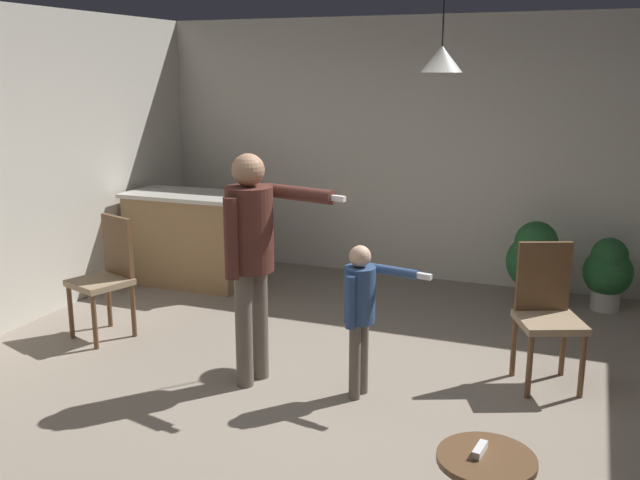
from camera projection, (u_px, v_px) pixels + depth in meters
The scene contains 11 objects.
ground at pixel (347, 410), 4.62m from camera, with size 7.68×7.68×0.00m, color gray.
wall_back at pixel (450, 152), 7.20m from camera, with size 6.40×0.10×2.70m, color silver.
kitchen_counter at pixel (189, 238), 7.26m from camera, with size 1.26×0.66×0.95m.
person_adult at pixel (252, 244), 4.81m from camera, with size 0.84×0.46×1.63m.
person_child at pixel (361, 304), 4.67m from camera, with size 0.58×0.30×1.06m.
dining_chair_by_counter at pixel (547, 309), 4.92m from camera, with size 0.55×0.55×1.00m.
dining_chair_near_wall at pixel (107, 272), 5.81m from camera, with size 0.54×0.54×1.00m.
potted_plant_corner at pixel (535, 260), 6.56m from camera, with size 0.53×0.53×0.81m.
potted_plant_by_wall at pixel (608, 270), 6.47m from camera, with size 0.44×0.44×0.68m.
spare_remote_on_table at pixel (480, 450), 3.12m from camera, with size 0.04×0.13×0.04m, color white.
ceiling_light_pendant at pixel (442, 59), 5.39m from camera, with size 0.32×0.32×0.55m.
Camera 1 is at (1.36, -4.00, 2.18)m, focal length 39.59 mm.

